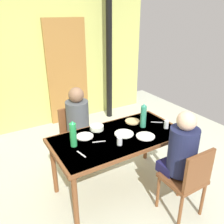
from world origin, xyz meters
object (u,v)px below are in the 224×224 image
Objects in this scene: water_bottle_green_far at (143,116)px; serving_bowl_center at (97,128)px; person_far_diner at (78,119)px; water_bottle_green_near at (73,134)px; dining_table at (118,141)px; chair_near_diner at (188,179)px; person_near_diner at (182,150)px; chair_far_diner at (75,134)px.

serving_bowl_center is at bearing 156.89° from water_bottle_green_far.
water_bottle_green_near is (-0.29, -0.55, 0.12)m from person_far_diner.
dining_table is 5.20× the size of water_bottle_green_near.
dining_table is 0.58m from water_bottle_green_near.
person_far_diner is 2.56× the size of water_bottle_green_near.
dining_table is 0.87m from chair_near_diner.
person_far_diner reaches higher than serving_bowl_center.
serving_bowl_center is (0.10, -0.35, 0.00)m from person_far_diner.
person_near_diner and person_far_diner have the same top height.
chair_near_diner reaches higher than dining_table.
water_bottle_green_near is (-0.92, 0.69, 0.12)m from person_near_diner.
serving_bowl_center is at bearing 120.77° from person_near_diner.
dining_table is at bearing 108.20° from chair_far_diner.
dining_table is at bearing 111.86° from person_far_diner.
chair_far_diner is 1.54m from person_near_diner.
water_bottle_green_near reaches higher than chair_far_diner.
person_far_diner reaches higher than water_bottle_green_far.
chair_far_diner reaches higher than dining_table.
serving_bowl_center is (-0.53, 1.03, 0.29)m from chair_near_diner.
chair_near_diner is at bearing 114.70° from person_far_diner.
serving_bowl_center reaches higher than dining_table.
water_bottle_green_far reaches higher than serving_bowl_center.
water_bottle_green_far is (0.01, 0.66, 0.12)m from person_near_diner.
water_bottle_green_near is (-0.92, 0.82, 0.40)m from chair_near_diner.
dining_table is at bearing -61.64° from serving_bowl_center.
water_bottle_green_near is at bearing -152.23° from serving_bowl_center.
chair_near_diner is at bearing -41.87° from water_bottle_green_near.
person_near_diner is 2.56× the size of water_bottle_green_near.
water_bottle_green_far is at bearing -1.57° from water_bottle_green_near.
chair_near_diner is 1.30m from water_bottle_green_near.
person_far_diner reaches higher than water_bottle_green_near.
person_far_diner is (-0.63, 1.24, 0.00)m from person_near_diner.
person_near_diner is at bearing 90.00° from chair_near_diner.
water_bottle_green_far is 0.60m from serving_bowl_center.
water_bottle_green_far is at bearing 131.88° from chair_far_diner.
water_bottle_green_far is (0.64, -0.58, 0.12)m from person_far_diner.
serving_bowl_center is at bearing 118.36° from dining_table.
person_near_diner is 1.04m from serving_bowl_center.
chair_far_diner is at bearing 112.70° from chair_near_diner.
person_near_diner reaches higher than water_bottle_green_near.
person_far_diner is 0.87m from water_bottle_green_far.
dining_table is 0.67m from person_far_diner.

